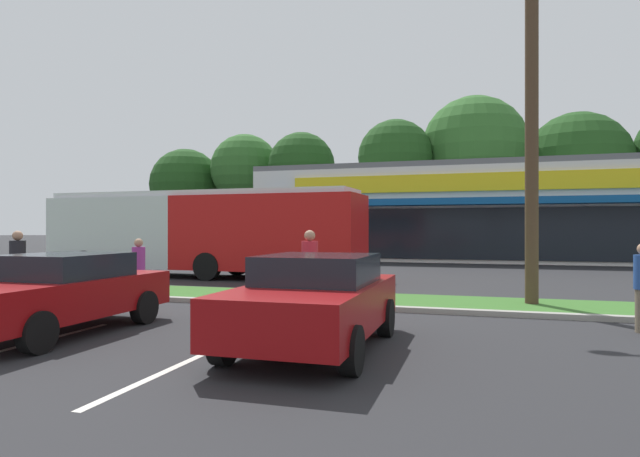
% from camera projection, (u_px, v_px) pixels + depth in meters
% --- Properties ---
extents(grass_median, '(56.00, 2.20, 0.12)m').
position_uv_depth(grass_median, '(273.00, 297.00, 13.98)').
color(grass_median, '#386B28').
rests_on(grass_median, ground_plane).
extents(curb_lip, '(56.00, 0.24, 0.12)m').
position_uv_depth(curb_lip, '(255.00, 303.00, 12.81)').
color(curb_lip, '#99968C').
rests_on(curb_lip, ground_plane).
extents(parking_stripe_2, '(0.12, 4.80, 0.01)m').
position_uv_depth(parking_stripe_2, '(197.00, 357.00, 7.64)').
color(parking_stripe_2, silver).
rests_on(parking_stripe_2, ground_plane).
extents(storefront_building, '(26.86, 14.40, 5.54)m').
position_uv_depth(storefront_building, '(488.00, 214.00, 33.91)').
color(storefront_building, silver).
rests_on(storefront_building, ground_plane).
extents(tree_far_left, '(6.86, 6.86, 9.55)m').
position_uv_depth(tree_far_left, '(186.00, 185.00, 51.50)').
color(tree_far_left, '#473323').
rests_on(tree_far_left, ground_plane).
extents(tree_left, '(6.42, 6.42, 10.64)m').
position_uv_depth(tree_left, '(245.00, 169.00, 49.61)').
color(tree_left, '#473323').
rests_on(tree_left, ground_plane).
extents(tree_mid_left, '(5.80, 5.80, 10.20)m').
position_uv_depth(tree_mid_left, '(301.00, 166.00, 46.17)').
color(tree_mid_left, '#473323').
rests_on(tree_mid_left, ground_plane).
extents(tree_mid, '(5.84, 5.84, 10.30)m').
position_uv_depth(tree_mid, '(396.00, 158.00, 41.22)').
color(tree_mid, '#473323').
rests_on(tree_mid, ground_plane).
extents(tree_mid_right, '(8.27, 8.27, 12.23)m').
position_uv_depth(tree_mid_right, '(475.00, 149.00, 41.74)').
color(tree_mid_right, '#473323').
rests_on(tree_mid_right, ground_plane).
extents(tree_right, '(7.92, 7.92, 10.67)m').
position_uv_depth(tree_right, '(578.00, 165.00, 40.35)').
color(tree_right, '#473323').
rests_on(tree_right, ground_plane).
extents(utility_pole, '(3.04, 2.40, 10.79)m').
position_uv_depth(utility_pole, '(526.00, 61.00, 12.32)').
color(utility_pole, '#4C3826').
rests_on(utility_pole, ground_plane).
extents(city_bus, '(12.60, 2.95, 3.25)m').
position_uv_depth(city_bus, '(201.00, 231.00, 20.31)').
color(city_bus, '#B71414').
rests_on(city_bus, ground_plane).
extents(car_0, '(2.00, 4.21, 1.40)m').
position_uv_depth(car_0, '(58.00, 292.00, 9.37)').
color(car_0, maroon).
rests_on(car_0, ground_plane).
extents(car_1, '(4.16, 1.96, 1.54)m').
position_uv_depth(car_1, '(205.00, 248.00, 28.03)').
color(car_1, '#0C3F1E').
rests_on(car_1, ground_plane).
extents(car_3, '(2.00, 4.11, 1.44)m').
position_uv_depth(car_3, '(315.00, 300.00, 8.20)').
color(car_3, maroon).
rests_on(car_3, ground_plane).
extents(pedestrian_near_bench, '(0.37, 0.37, 1.82)m').
position_uv_depth(pedestrian_near_bench, '(310.00, 271.00, 11.70)').
color(pedestrian_near_bench, '#47423D').
rests_on(pedestrian_near_bench, ground_plane).
extents(pedestrian_by_pole, '(0.32, 0.32, 1.60)m').
position_uv_depth(pedestrian_by_pole, '(139.00, 270.00, 13.29)').
color(pedestrian_by_pole, black).
rests_on(pedestrian_by_pole, ground_plane).
extents(pedestrian_far, '(0.36, 0.36, 1.80)m').
position_uv_depth(pedestrian_far, '(18.00, 267.00, 12.97)').
color(pedestrian_far, '#47423D').
rests_on(pedestrian_far, ground_plane).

